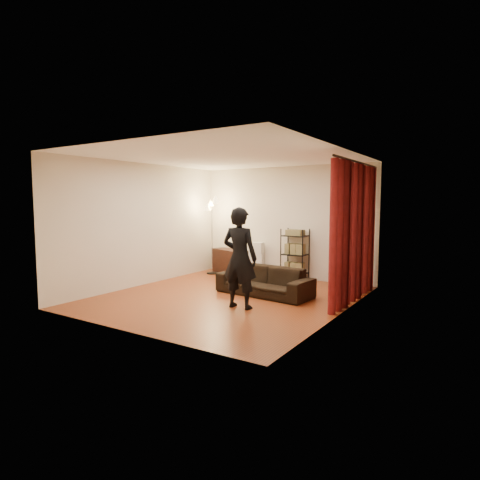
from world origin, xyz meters
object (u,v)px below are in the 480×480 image
Objects in this scene: storage_boxes at (257,259)px; wire_shelf at (295,255)px; floor_lamp at (212,237)px; sofa at (264,281)px; person at (240,258)px; media_cabinet at (229,261)px.

wire_shelf reaches higher than storage_boxes.
sofa is at bearing -30.64° from floor_lamp.
sofa is at bearing -80.39° from wire_shelf.
storage_boxes is 0.44× the size of floor_lamp.
sofa is 2.75m from floor_lamp.
sofa is at bearing -55.94° from storage_boxes.
person is 2.09× the size of storage_boxes.
person reaches higher than sofa.
floor_lamp is (-2.15, -0.38, 0.35)m from wire_shelf.
person is 1.45× the size of wire_shelf.
person is 0.92× the size of floor_lamp.
person is at bearing -65.39° from storage_boxes.
floor_lamp reaches higher than storage_boxes.
wire_shelf reaches higher than media_cabinet.
media_cabinet is 0.76m from storage_boxes.
storage_boxes is at bearing -176.85° from wire_shelf.
floor_lamp is (-1.09, -0.41, 0.54)m from storage_boxes.
wire_shelf is at bearing -1.90° from storage_boxes.
wire_shelf reaches higher than sofa.
wire_shelf is (-0.14, 1.73, 0.33)m from sofa.
floor_lamp is (-0.35, -0.27, 0.65)m from media_cabinet.
floor_lamp is (-2.40, 2.44, 0.08)m from person.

